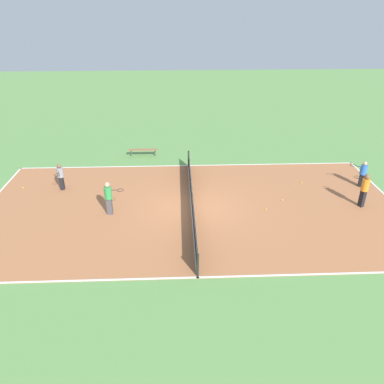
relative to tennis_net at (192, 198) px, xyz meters
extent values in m
plane|color=#60934C|center=(0.00, 0.00, -0.54)|extent=(80.00, 80.00, 0.00)
cube|color=#AD6B42|center=(0.00, 0.00, -0.53)|extent=(10.68, 20.86, 0.02)
cube|color=white|center=(-5.29, 0.00, -0.52)|extent=(0.10, 20.86, 0.00)
cube|color=white|center=(5.29, 0.00, -0.52)|extent=(0.10, 20.86, 0.00)
cube|color=white|center=(0.00, 0.00, -0.52)|extent=(10.68, 0.10, 0.00)
cylinder|color=black|center=(-5.19, 0.00, -0.01)|extent=(0.10, 0.10, 1.01)
cylinder|color=black|center=(5.19, 0.00, -0.01)|extent=(0.10, 0.10, 1.01)
cube|color=black|center=(0.00, 0.00, -0.03)|extent=(10.38, 0.03, 0.96)
cube|color=white|center=(0.00, 0.00, 0.42)|extent=(10.38, 0.04, 0.06)
cube|color=olive|center=(7.08, 2.97, -0.11)|extent=(0.36, 1.88, 0.04)
cylinder|color=#4C4C51|center=(7.08, 2.18, -0.33)|extent=(0.08, 0.08, 0.41)
cylinder|color=#4C4C51|center=(7.08, 3.75, -0.33)|extent=(0.08, 0.08, 0.41)
cube|color=black|center=(2.00, -9.48, -0.14)|extent=(0.31, 0.32, 0.74)
cylinder|color=blue|center=(2.00, -9.48, 0.49)|extent=(0.50, 0.50, 0.52)
sphere|color=tan|center=(2.00, -9.48, 0.86)|extent=(0.22, 0.22, 0.22)
cylinder|color=#262626|center=(2.19, -9.22, 0.62)|extent=(0.19, 0.24, 0.03)
torus|color=black|center=(2.36, -9.00, 0.62)|extent=(0.43, 0.43, 0.02)
cube|color=#4C4C51|center=(-0.45, 4.00, -0.09)|extent=(0.22, 0.27, 0.85)
cylinder|color=green|center=(-0.45, 4.00, 0.64)|extent=(0.39, 0.39, 0.60)
sphere|color=tan|center=(-0.45, 4.00, 1.07)|extent=(0.26, 0.26, 0.26)
cylinder|color=#262626|center=(-0.47, 3.69, 0.79)|extent=(0.05, 0.28, 0.03)
torus|color=black|center=(-0.49, 3.41, 0.79)|extent=(0.33, 0.33, 0.02)
cube|color=black|center=(2.31, 7.02, -0.14)|extent=(0.26, 0.21, 0.75)
cylinder|color=gray|center=(2.31, 7.02, 0.50)|extent=(0.38, 0.38, 0.53)
sphere|color=brown|center=(2.31, 7.02, 0.88)|extent=(0.23, 0.23, 0.23)
cylinder|color=#262626|center=(1.99, 7.00, 0.63)|extent=(0.28, 0.05, 0.03)
torus|color=black|center=(1.71, 6.98, 0.63)|extent=(0.32, 0.32, 0.02)
cube|color=black|center=(-0.20, -8.52, -0.07)|extent=(0.30, 0.27, 0.89)
cylinder|color=orange|center=(-0.20, -8.52, 0.68)|extent=(0.46, 0.46, 0.62)
sphere|color=brown|center=(-0.20, -8.52, 1.13)|extent=(0.27, 0.27, 0.27)
cylinder|color=#262626|center=(0.10, -8.41, 0.84)|extent=(0.27, 0.12, 0.03)
torus|color=black|center=(0.36, -8.32, 0.84)|extent=(0.39, 0.39, 0.02)
sphere|color=#CCE033|center=(2.53, -6.33, -0.48)|extent=(0.07, 0.07, 0.07)
sphere|color=#CCE033|center=(-0.41, -3.65, -0.48)|extent=(0.07, 0.07, 0.07)
sphere|color=#CCE033|center=(0.52, -4.71, -0.48)|extent=(0.07, 0.07, 0.07)
sphere|color=#CCE033|center=(2.51, 9.26, -0.48)|extent=(0.07, 0.07, 0.07)
camera|label=1|loc=(-16.27, 0.66, 8.86)|focal=35.00mm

